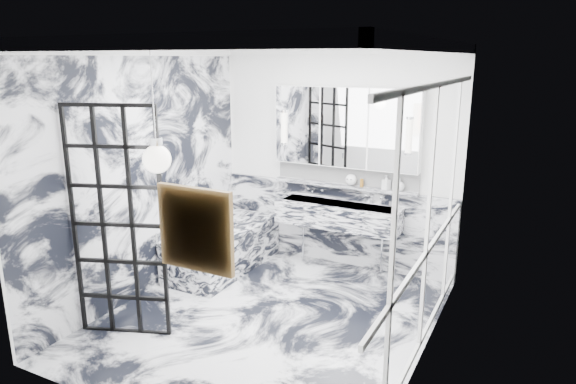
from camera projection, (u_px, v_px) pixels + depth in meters
The scene contains 25 objects.
floor at pixel (269, 317), 5.42m from camera, with size 3.60×3.60×0.00m, color silver.
ceiling at pixel (266, 42), 4.71m from camera, with size 3.60×3.60×0.00m, color white.
wall_back at pixel (336, 159), 6.61m from camera, with size 3.60×3.60×0.00m, color white.
wall_front at pixel (138, 247), 3.52m from camera, with size 3.60×3.60×0.00m, color white.
wall_left at pixel (144, 173), 5.77m from camera, with size 3.60×3.60×0.00m, color white.
wall_right at pixel (431, 210), 4.36m from camera, with size 3.60×3.60×0.00m, color white.
marble_clad_back at pixel (334, 224), 6.81m from camera, with size 3.18×0.05×1.05m, color silver.
marble_clad_left at pixel (145, 179), 5.78m from camera, with size 0.02×3.56×2.68m, color silver.
panel_molding at pixel (428, 221), 4.39m from camera, with size 0.03×3.40×2.30m, color white.
soap_bottle_a at pixel (396, 183), 6.23m from camera, with size 0.08×0.08×0.20m, color #8C5919.
soap_bottle_b at pixel (386, 182), 6.28m from camera, with size 0.08×0.08×0.18m, color #4C4C51.
soap_bottle_c at pixel (399, 184), 6.21m from camera, with size 0.13×0.13×0.17m, color silver.
face_pot at pixel (351, 180), 6.48m from camera, with size 0.14×0.14×0.14m, color white.
amber_bottle at pixel (362, 183), 6.43m from camera, with size 0.04×0.04×0.10m, color #8C5919.
flower_vase at pixel (204, 246), 5.75m from camera, with size 0.08×0.08×0.12m, color silver.
crittall_door at pixel (118, 225), 4.86m from camera, with size 0.88×0.04×2.25m, color black, non-canonical shape.
artwork at pixel (196, 229), 3.30m from camera, with size 0.46×0.04×0.46m, color #BB4113.
pendant_light at pixel (157, 159), 4.00m from camera, with size 0.22×0.22×0.22m, color white.
trough_sink at pixel (338, 215), 6.51m from camera, with size 1.60×0.45×0.30m, color silver.
ledge at pixel (344, 186), 6.56m from camera, with size 1.90×0.14×0.04m, color silver.
subway_tile at pixel (346, 175), 6.58m from camera, with size 1.90×0.03×0.23m, color white.
mirror_cabinet at pixel (346, 127), 6.38m from camera, with size 1.90×0.16×1.00m, color white.
sconce_left at pixel (284, 128), 6.67m from camera, with size 0.07×0.07×0.40m, color white.
sconce_right at pixel (409, 136), 5.94m from camera, with size 0.07×0.07×0.40m, color white.
bathtub at pixel (223, 248), 6.64m from camera, with size 0.75×1.65×0.55m, color silver.
Camera 1 is at (2.42, -4.27, 2.65)m, focal length 32.00 mm.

